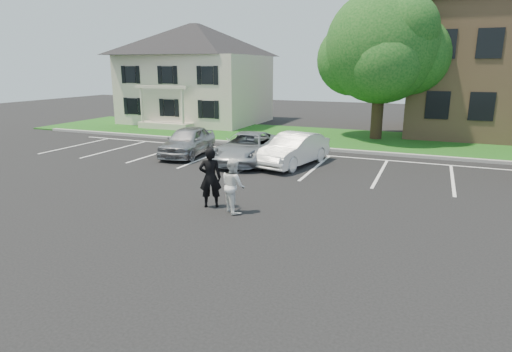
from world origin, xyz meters
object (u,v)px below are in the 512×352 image
Objects in this scene: man_black_suit at (210,178)px; car_silver_minivan at (247,148)px; car_silver_west at (188,141)px; man_white_shirt at (233,185)px; house at (196,74)px; tree at (383,49)px; car_white_sedan at (293,150)px.

man_black_suit reaches higher than car_silver_minivan.
man_black_suit is 8.46m from car_silver_west.
man_white_shirt is 9.14m from car_silver_west.
man_white_shirt is (12.20, -18.86, -2.98)m from house.
tree reaches higher than car_silver_west.
car_silver_minivan is at bearing -118.42° from tree.
man_white_shirt is at bearing -75.58° from car_silver_minivan.
house is at bearing 110.00° from car_silver_west.
tree reaches higher than man_white_shirt.
man_white_shirt is at bearing -75.07° from car_white_sedan.
tree is at bearing 38.52° from car_silver_west.
tree is 11.20m from car_silver_minivan.
house is 1.17× the size of tree.
house is 5.34× the size of man_black_suit.
man_white_shirt is at bearing -58.02° from car_silver_west.
man_white_shirt is at bearing 143.09° from man_black_suit.
tree reaches higher than man_black_suit.
car_silver_west is at bearing -80.16° from man_black_suit.
tree reaches higher than car_white_sedan.
house reaches higher than man_black_suit.
man_black_suit reaches higher than car_white_sedan.
car_white_sedan is (5.60, -0.09, -0.01)m from car_silver_west.
man_black_suit is at bearing -82.51° from car_white_sedan.
car_silver_minivan is at bearing -30.20° from man_white_shirt.
car_silver_minivan is (3.39, -0.25, -0.04)m from car_silver_west.
house reaches higher than car_white_sedan.
house is at bearing -17.53° from man_white_shirt.
man_white_shirt is 0.39× the size of car_white_sedan.
tree is at bearing 85.95° from car_white_sedan.
man_black_suit is 6.78m from car_white_sedan.
tree is 16.50m from man_white_shirt.
man_white_shirt is 0.34× the size of car_silver_minivan.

